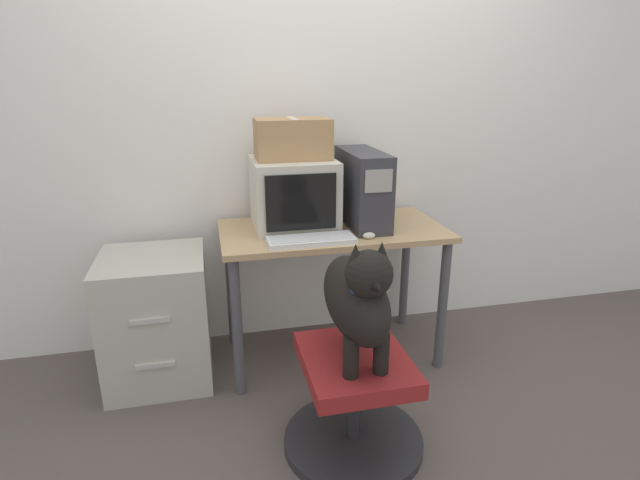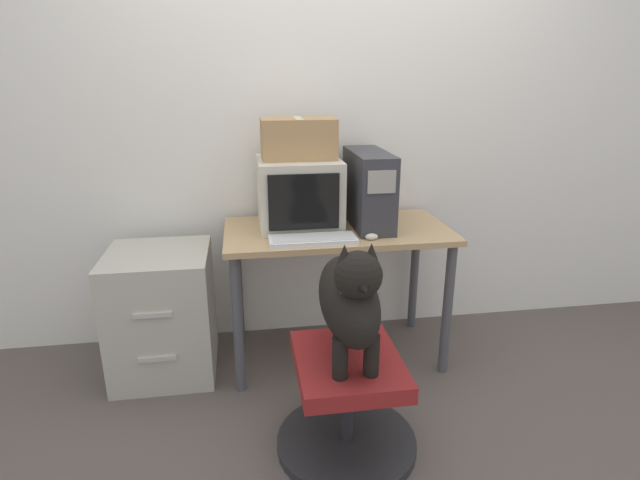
{
  "view_description": "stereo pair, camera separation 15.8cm",
  "coord_description": "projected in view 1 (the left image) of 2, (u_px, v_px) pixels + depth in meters",
  "views": [
    {
      "loc": [
        -0.63,
        -2.11,
        1.52
      ],
      "look_at": [
        -0.14,
        -0.01,
        0.79
      ],
      "focal_mm": 28.0,
      "sensor_mm": 36.0,
      "label": 1
    },
    {
      "loc": [
        -0.47,
        -2.14,
        1.52
      ],
      "look_at": [
        -0.14,
        -0.01,
        0.79
      ],
      "focal_mm": 28.0,
      "sensor_mm": 36.0,
      "label": 2
    }
  ],
  "objects": [
    {
      "name": "crt_monitor",
      "position": [
        294.0,
        193.0,
        2.59
      ],
      "size": [
        0.42,
        0.42,
        0.35
      ],
      "color": "beige",
      "rests_on": "desk"
    },
    {
      "name": "dog",
      "position": [
        357.0,
        297.0,
        1.92
      ],
      "size": [
        0.22,
        0.55,
        0.52
      ],
      "color": "black",
      "rests_on": "office_chair"
    },
    {
      "name": "keyboard",
      "position": [
        311.0,
        240.0,
        2.38
      ],
      "size": [
        0.42,
        0.16,
        0.03
      ],
      "color": "silver",
      "rests_on": "desk"
    },
    {
      "name": "desk",
      "position": [
        332.0,
        247.0,
        2.65
      ],
      "size": [
        1.17,
        0.61,
        0.75
      ],
      "color": "tan",
      "rests_on": "ground_plane"
    },
    {
      "name": "filing_cabinet",
      "position": [
        157.0,
        318.0,
        2.54
      ],
      "size": [
        0.51,
        0.52,
        0.67
      ],
      "color": "#B7B2A3",
      "rests_on": "ground_plane"
    },
    {
      "name": "wall_back",
      "position": [
        317.0,
        114.0,
        2.78
      ],
      "size": [
        8.0,
        0.05,
        2.6
      ],
      "color": "white",
      "rests_on": "ground_plane"
    },
    {
      "name": "pc_tower",
      "position": [
        362.0,
        188.0,
        2.62
      ],
      "size": [
        0.18,
        0.49,
        0.39
      ],
      "color": "#333338",
      "rests_on": "desk"
    },
    {
      "name": "cardboard_box",
      "position": [
        293.0,
        139.0,
        2.51
      ],
      "size": [
        0.37,
        0.22,
        0.2
      ],
      "color": "#A87F51",
      "rests_on": "crt_monitor"
    },
    {
      "name": "ground_plane",
      "position": [
        346.0,
        384.0,
        2.57
      ],
      "size": [
        12.0,
        12.0,
        0.0
      ],
      "primitive_type": "plane",
      "color": "#564C47"
    },
    {
      "name": "computer_mouse",
      "position": [
        369.0,
        236.0,
        2.43
      ],
      "size": [
        0.06,
        0.04,
        0.03
      ],
      "color": "beige",
      "rests_on": "desk"
    },
    {
      "name": "office_chair",
      "position": [
        354.0,
        402.0,
        2.08
      ],
      "size": [
        0.59,
        0.59,
        0.44
      ],
      "color": "#262628",
      "rests_on": "ground_plane"
    }
  ]
}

